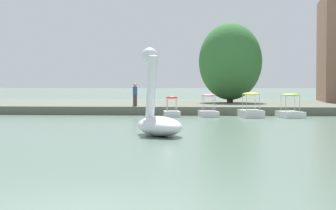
# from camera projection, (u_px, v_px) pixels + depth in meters

# --- Properties ---
(shore_bank_far) EXTENTS (147.81, 19.97, 0.60)m
(shore_bank_far) POSITION_uv_depth(u_px,v_px,m) (182.00, 106.00, 47.95)
(shore_bank_far) COLOR #5B6051
(shore_bank_far) RESTS_ON ground_plane
(swan_boat) EXTENTS (2.82, 3.57, 3.79)m
(swan_boat) POSITION_uv_depth(u_px,v_px,m) (158.00, 116.00, 23.16)
(swan_boat) COLOR white
(swan_boat) RESTS_ON ground_plane
(pedal_boat_lime) EXTENTS (1.72, 2.54, 1.58)m
(pedal_boat_lime) POSITION_uv_depth(u_px,v_px,m) (290.00, 111.00, 35.60)
(pedal_boat_lime) COLOR white
(pedal_boat_lime) RESTS_ON ground_plane
(pedal_boat_yellow) EXTENTS (1.64, 2.55, 1.64)m
(pedal_boat_yellow) POSITION_uv_depth(u_px,v_px,m) (251.00, 110.00, 35.79)
(pedal_boat_yellow) COLOR white
(pedal_boat_yellow) RESTS_ON ground_plane
(pedal_boat_pink) EXTENTS (1.45, 2.00, 1.54)m
(pedal_boat_pink) POSITION_uv_depth(u_px,v_px,m) (208.00, 111.00, 36.42)
(pedal_boat_pink) COLOR white
(pedal_boat_pink) RESTS_ON ground_plane
(pedal_boat_red) EXTENTS (1.28, 1.90, 1.40)m
(pedal_boat_red) POSITION_uv_depth(u_px,v_px,m) (172.00, 111.00, 36.56)
(pedal_boat_red) COLOR white
(pedal_boat_red) RESTS_ON ground_plane
(tree_willow_near_path) EXTENTS (7.49, 7.39, 6.84)m
(tree_willow_near_path) POSITION_uv_depth(u_px,v_px,m) (230.00, 62.00, 46.76)
(tree_willow_near_path) COLOR #423323
(tree_willow_near_path) RESTS_ON shore_bank_far
(person_on_path) EXTENTS (0.32, 0.31, 1.66)m
(person_on_path) POSITION_uv_depth(u_px,v_px,m) (135.00, 94.00, 39.43)
(person_on_path) COLOR #47382D
(person_on_path) RESTS_ON shore_bank_far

